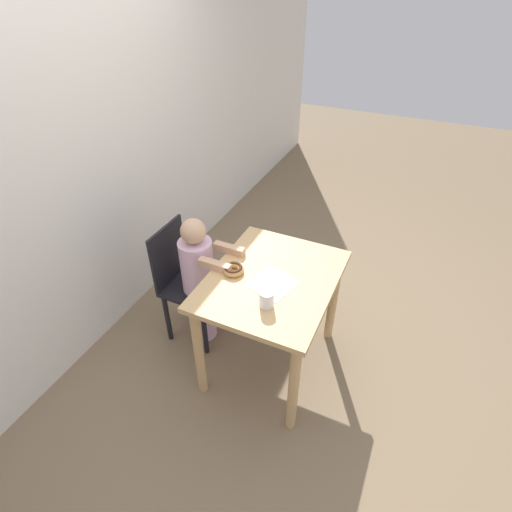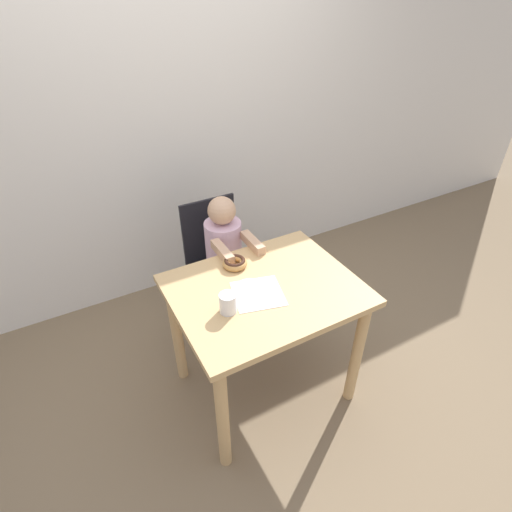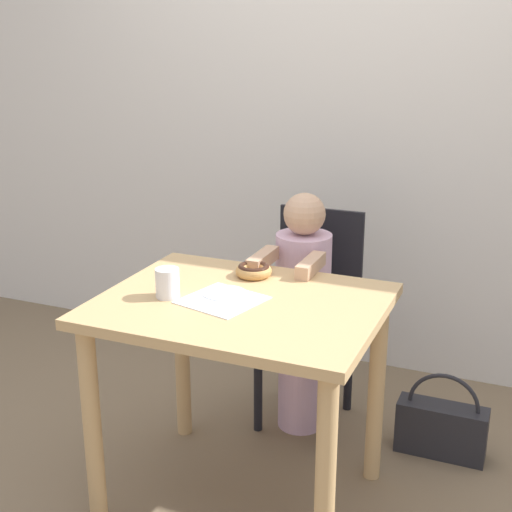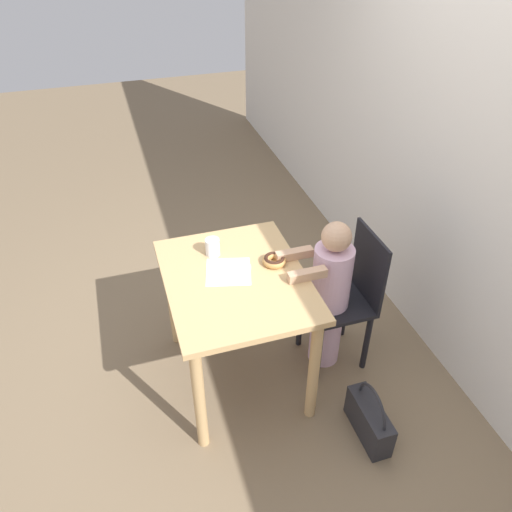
% 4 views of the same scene
% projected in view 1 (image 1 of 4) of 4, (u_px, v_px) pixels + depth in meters
% --- Properties ---
extents(ground_plane, '(12.00, 12.00, 0.00)m').
position_uv_depth(ground_plane, '(270.00, 360.00, 2.82)').
color(ground_plane, '#7A664C').
extents(wall_back, '(8.00, 0.05, 2.50)m').
position_uv_depth(wall_back, '(89.00, 163.00, 2.50)').
color(wall_back, silver).
rests_on(wall_back, ground_plane).
extents(dining_table, '(0.91, 0.73, 0.76)m').
position_uv_depth(dining_table, '(272.00, 294.00, 2.45)').
color(dining_table, tan).
rests_on(dining_table, ground_plane).
extents(chair, '(0.36, 0.38, 0.89)m').
position_uv_depth(chair, '(186.00, 283.00, 2.79)').
color(chair, black).
rests_on(chair, ground_plane).
extents(child_figure, '(0.24, 0.41, 1.00)m').
position_uv_depth(child_figure, '(199.00, 282.00, 2.72)').
color(child_figure, silver).
rests_on(child_figure, ground_plane).
extents(donut, '(0.13, 0.13, 0.04)m').
position_uv_depth(donut, '(233.00, 269.00, 2.40)').
color(donut, tan).
rests_on(donut, dining_table).
extents(napkin, '(0.29, 0.29, 0.00)m').
position_uv_depth(napkin, '(272.00, 284.00, 2.32)').
color(napkin, white).
rests_on(napkin, dining_table).
extents(handbag, '(0.34, 0.11, 0.35)m').
position_uv_depth(handbag, '(238.00, 276.00, 3.38)').
color(handbag, '#232328').
rests_on(handbag, ground_plane).
extents(cup, '(0.08, 0.08, 0.10)m').
position_uv_depth(cup, '(267.00, 299.00, 2.15)').
color(cup, white).
rests_on(cup, dining_table).
extents(plate, '(0.15, 0.15, 0.01)m').
position_uv_depth(plate, '(263.00, 283.00, 2.33)').
color(plate, silver).
rests_on(plate, dining_table).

